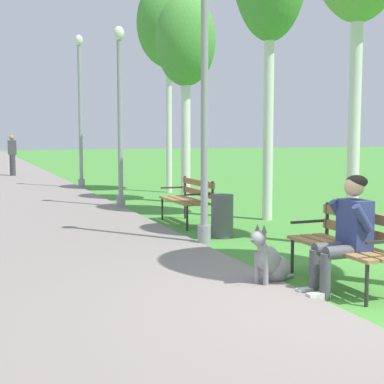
{
  "coord_description": "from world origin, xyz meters",
  "views": [
    {
      "loc": [
        -3.39,
        -4.57,
        1.67
      ],
      "look_at": [
        -0.61,
        2.59,
        0.9
      ],
      "focal_mm": 53.78,
      "sensor_mm": 36.0,
      "label": 1
    }
  ],
  "objects": [
    {
      "name": "ground_plane",
      "position": [
        0.0,
        0.0,
        0.0
      ],
      "size": [
        120.0,
        120.0,
        0.0
      ],
      "primitive_type": "plane",
      "color": "#478E38"
    },
    {
      "name": "park_bench_near",
      "position": [
        0.46,
        0.59,
        0.51
      ],
      "size": [
        0.55,
        1.5,
        0.85
      ],
      "color": "olive",
      "rests_on": "ground"
    },
    {
      "name": "park_bench_mid",
      "position": [
        0.41,
        5.37,
        0.51
      ],
      "size": [
        0.55,
        1.5,
        0.85
      ],
      "color": "olive",
      "rests_on": "ground"
    },
    {
      "name": "person_seated_on_near_bench",
      "position": [
        0.26,
        0.38,
        0.68
      ],
      "size": [
        0.74,
        0.49,
        1.25
      ],
      "color": "#4C4C51",
      "rests_on": "ground"
    },
    {
      "name": "dog_grey",
      "position": [
        -0.3,
        0.97,
        0.26
      ],
      "size": [
        0.78,
        0.47,
        0.71
      ],
      "color": "gray",
      "rests_on": "ground"
    },
    {
      "name": "lamp_post_near",
      "position": [
        -0.1,
        3.4,
        2.45
      ],
      "size": [
        0.24,
        0.24,
        4.74
      ],
      "color": "gray",
      "rests_on": "ground"
    },
    {
      "name": "lamp_post_mid",
      "position": [
        -0.2,
        8.11,
        2.1
      ],
      "size": [
        0.24,
        0.24,
        4.05
      ],
      "color": "gray",
      "rests_on": "ground"
    },
    {
      "name": "lamp_post_far",
      "position": [
        -0.18,
        13.12,
        2.4
      ],
      "size": [
        0.24,
        0.24,
        4.66
      ],
      "color": "gray",
      "rests_on": "ground"
    },
    {
      "name": "birch_tree_fourth",
      "position": [
        1.55,
        8.58,
        3.83
      ],
      "size": [
        1.46,
        1.35,
        5.0
      ],
      "color": "silver",
      "rests_on": "ground"
    },
    {
      "name": "birch_tree_fifth",
      "position": [
        1.98,
        11.1,
        4.75
      ],
      "size": [
        1.82,
        1.65,
        6.03
      ],
      "color": "silver",
      "rests_on": "ground"
    },
    {
      "name": "litter_bin",
      "position": [
        0.41,
        3.88,
        0.35
      ],
      "size": [
        0.36,
        0.36,
        0.7
      ],
      "primitive_type": "cylinder",
      "color": "#515156",
      "rests_on": "ground"
    },
    {
      "name": "pedestrian_distant",
      "position": [
        -1.78,
        19.29,
        0.84
      ],
      "size": [
        0.32,
        0.22,
        1.65
      ],
      "color": "#383842",
      "rests_on": "ground"
    }
  ]
}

